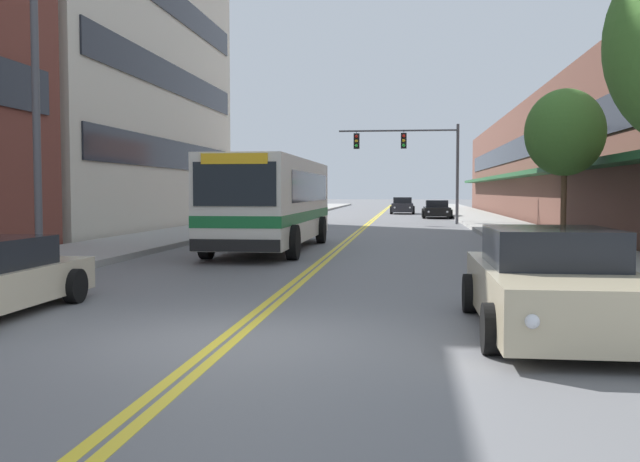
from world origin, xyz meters
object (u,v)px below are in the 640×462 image
at_px(car_beige_parked_right_foreground, 552,284).
at_px(traffic_signal_mast, 414,152).
at_px(car_silver_parked_left_near, 266,219).
at_px(fire_hydrant, 544,243).
at_px(city_bus, 274,199).
at_px(car_navy_parked_left_far, 295,214).
at_px(street_tree_right_mid, 565,133).
at_px(car_charcoal_moving_lead, 402,206).
at_px(street_lamp_left_near, 52,79).
at_px(car_black_parked_right_mid, 437,210).

xyz_separation_m(car_beige_parked_right_foreground, traffic_signal_mast, (-1.65, 32.50, 3.57)).
xyz_separation_m(car_silver_parked_left_near, fire_hydrant, (10.25, -13.31, -0.07)).
relative_size(city_bus, car_navy_parked_left_far, 2.46).
xyz_separation_m(car_navy_parked_left_far, street_tree_right_mid, (11.38, -18.62, 3.15)).
xyz_separation_m(car_charcoal_moving_lead, street_lamp_left_near, (-6.79, -47.24, 3.59)).
height_order(car_beige_parked_right_foreground, fire_hydrant, car_beige_parked_right_foreground).
xyz_separation_m(car_silver_parked_left_near, car_charcoal_moving_lead, (6.16, 28.36, 0.03)).
bearing_deg(car_charcoal_moving_lead, car_beige_parked_right_foreground, -87.24).
relative_size(street_lamp_left_near, street_tree_right_mid, 1.43).
height_order(traffic_signal_mast, fire_hydrant, traffic_signal_mast).
bearing_deg(car_silver_parked_left_near, car_black_parked_right_mid, 65.65).
relative_size(car_beige_parked_right_foreground, traffic_signal_mast, 0.69).
bearing_deg(street_tree_right_mid, car_black_parked_right_mid, 95.28).
distance_m(street_lamp_left_near, street_tree_right_mid, 14.87).
distance_m(car_silver_parked_left_near, street_lamp_left_near, 19.23).
distance_m(traffic_signal_mast, street_lamp_left_near, 29.64).
distance_m(car_charcoal_moving_lead, fire_hydrant, 41.87).
height_order(city_bus, street_lamp_left_near, street_lamp_left_near).
height_order(city_bus, car_black_parked_right_mid, city_bus).
bearing_deg(car_black_parked_right_mid, city_bus, -102.88).
bearing_deg(car_navy_parked_left_far, traffic_signal_mast, 10.52).
relative_size(car_beige_parked_right_foreground, street_lamp_left_near, 0.70).
bearing_deg(fire_hydrant, traffic_signal_mast, 98.08).
height_order(city_bus, traffic_signal_mast, traffic_signal_mast).
height_order(car_charcoal_moving_lead, street_tree_right_mid, street_tree_right_mid).
height_order(car_black_parked_right_mid, street_tree_right_mid, street_tree_right_mid).
xyz_separation_m(car_navy_parked_left_far, street_lamp_left_near, (-0.65, -27.36, 3.66)).
height_order(car_navy_parked_left_far, fire_hydrant, car_navy_parked_left_far).
height_order(car_silver_parked_left_near, car_black_parked_right_mid, car_silver_parked_left_near).
distance_m(city_bus, car_black_parked_right_mid, 29.30).
height_order(car_silver_parked_left_near, fire_hydrant, car_silver_parked_left_near).
bearing_deg(traffic_signal_mast, car_navy_parked_left_far, -169.48).
bearing_deg(street_tree_right_mid, car_charcoal_moving_lead, 97.74).
distance_m(car_navy_parked_left_far, traffic_signal_mast, 7.96).
bearing_deg(car_navy_parked_left_far, street_tree_right_mid, -58.57).
bearing_deg(car_silver_parked_left_near, city_bus, -76.97).
relative_size(car_charcoal_moving_lead, street_tree_right_mid, 0.88).
bearing_deg(car_beige_parked_right_foreground, car_black_parked_right_mid, 89.91).
distance_m(car_silver_parked_left_near, car_beige_parked_right_foreground, 24.31).
bearing_deg(city_bus, street_tree_right_mid, -4.88).
relative_size(car_silver_parked_left_near, fire_hydrant, 5.72).
relative_size(city_bus, car_beige_parked_right_foreground, 2.18).
bearing_deg(car_navy_parked_left_far, fire_hydrant, -64.85).
relative_size(car_navy_parked_left_far, traffic_signal_mast, 0.61).
bearing_deg(city_bus, street_lamp_left_near, -106.32).
height_order(car_silver_parked_left_near, traffic_signal_mast, traffic_signal_mast).
bearing_deg(car_charcoal_moving_lead, traffic_signal_mast, -87.51).
height_order(car_silver_parked_left_near, car_charcoal_moving_lead, car_charcoal_moving_lead).
relative_size(car_navy_parked_left_far, street_lamp_left_near, 0.62).
relative_size(car_silver_parked_left_near, car_beige_parked_right_foreground, 0.89).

